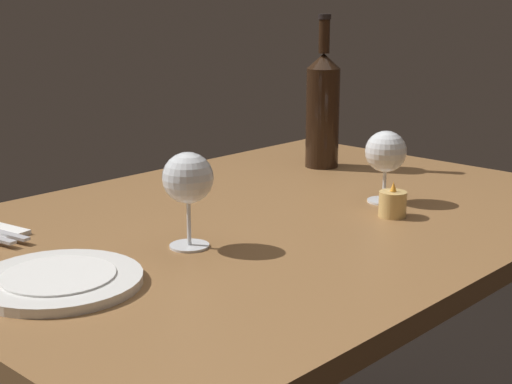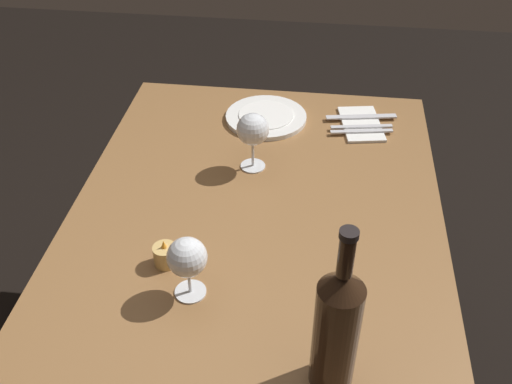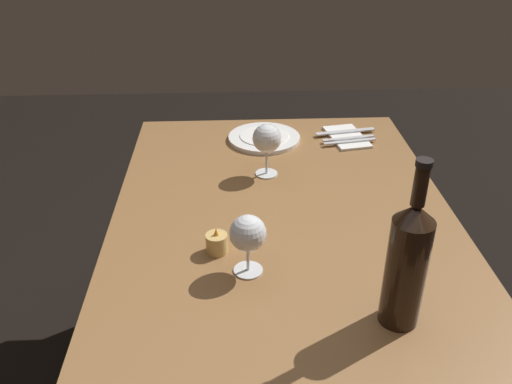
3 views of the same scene
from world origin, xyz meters
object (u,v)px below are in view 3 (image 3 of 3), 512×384
object	(u,v)px
wine_glass_left	(267,139)
wine_glass_right	(248,235)
fork_inner	(348,138)
fork_outer	(350,141)
dinner_plate	(264,138)
folded_napkin	(347,137)
votive_candle	(217,244)
wine_bottle	(407,263)
table_knife	(345,132)

from	to	relation	value
wine_glass_left	wine_glass_right	xyz separation A→B (m)	(-0.46, 0.07, -0.01)
wine_glass_right	fork_inner	bearing A→B (deg)	-28.03
wine_glass_right	fork_outer	world-z (taller)	wine_glass_right
dinner_plate	folded_napkin	world-z (taller)	dinner_plate
fork_inner	wine_glass_right	bearing A→B (deg)	151.97
wine_glass_right	dinner_plate	xyz separation A→B (m)	(0.70, -0.08, -0.09)
wine_glass_left	folded_napkin	world-z (taller)	wine_glass_left
wine_glass_left	votive_candle	world-z (taller)	wine_glass_left
dinner_plate	fork_inner	world-z (taller)	dinner_plate
wine_glass_right	wine_bottle	world-z (taller)	wine_bottle
wine_glass_right	table_knife	xyz separation A→B (m)	(0.73, -0.36, -0.09)
wine_glass_left	table_knife	bearing A→B (deg)	-46.45
folded_napkin	table_knife	xyz separation A→B (m)	(0.03, 0.00, 0.01)
dinner_plate	folded_napkin	xyz separation A→B (m)	(0.00, -0.28, -0.00)
wine_glass_left	votive_candle	distance (m)	0.42
wine_glass_left	wine_bottle	xyz separation A→B (m)	(-0.63, -0.22, 0.03)
wine_glass_left	dinner_plate	world-z (taller)	wine_glass_left
folded_napkin	wine_bottle	bearing A→B (deg)	175.65
wine_glass_right	wine_bottle	size ratio (longest dim) A/B	0.40
wine_bottle	fork_outer	size ratio (longest dim) A/B	2.00
folded_napkin	table_knife	world-z (taller)	table_knife
wine_bottle	dinner_plate	world-z (taller)	wine_bottle
wine_glass_right	table_knife	bearing A→B (deg)	-26.22
wine_glass_right	votive_candle	size ratio (longest dim) A/B	2.15
wine_glass_left	folded_napkin	xyz separation A→B (m)	(0.24, -0.29, -0.11)
fork_inner	fork_outer	distance (m)	0.02
fork_outer	table_knife	world-z (taller)	same
wine_glass_left	fork_outer	xyz separation A→B (m)	(0.19, -0.29, -0.10)
dinner_plate	table_knife	bearing A→B (deg)	-83.56
table_knife	wine_bottle	bearing A→B (deg)	175.79
folded_napkin	fork_inner	xyz separation A→B (m)	(-0.02, 0.00, 0.01)
wine_bottle	fork_outer	bearing A→B (deg)	-4.61
wine_glass_left	votive_candle	bearing A→B (deg)	159.51
fork_inner	table_knife	distance (m)	0.05
dinner_plate	fork_outer	distance (m)	0.29
dinner_plate	votive_candle	bearing A→B (deg)	166.47
wine_glass_left	table_knife	world-z (taller)	wine_glass_left
fork_inner	fork_outer	world-z (taller)	same
wine_glass_right	dinner_plate	world-z (taller)	wine_glass_right
wine_bottle	table_knife	xyz separation A→B (m)	(0.90, -0.07, -0.13)
fork_outer	table_knife	bearing A→B (deg)	0.00
votive_candle	fork_outer	world-z (taller)	votive_candle
dinner_plate	table_knife	world-z (taller)	dinner_plate
fork_inner	folded_napkin	bearing A→B (deg)	0.00
wine_glass_left	dinner_plate	bearing A→B (deg)	-1.87
wine_glass_right	fork_inner	xyz separation A→B (m)	(0.68, -0.36, -0.09)
wine_glass_left	wine_glass_right	distance (m)	0.46
wine_bottle	dinner_plate	distance (m)	0.90
dinner_plate	table_knife	size ratio (longest dim) A/B	1.14
wine_bottle	table_knife	world-z (taller)	wine_bottle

